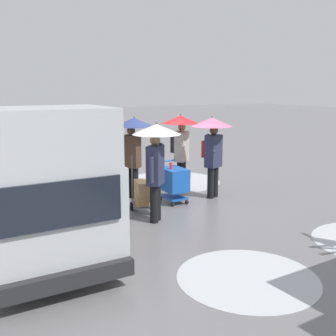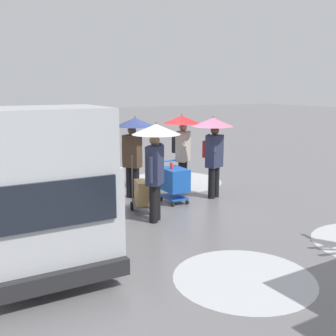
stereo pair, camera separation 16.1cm
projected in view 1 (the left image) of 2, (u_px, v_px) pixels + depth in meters
The scene contains 10 objects.
ground_plane at pixel (152, 200), 10.64m from camera, with size 90.00×90.00×0.00m, color slate.
slush_patch_near_cluster at pixel (172, 181), 12.74m from camera, with size 2.97×2.97×0.01m, color silver.
slush_patch_far_side at pixel (247, 277), 6.33m from camera, with size 2.19×2.19×0.01m, color silver.
cargo_van_parked_right at pixel (24, 183), 7.38m from camera, with size 2.23×5.35×2.60m.
shopping_cart_vendor at pixel (173, 180), 10.32m from camera, with size 0.58×0.82×1.04m.
hand_dolly_boxes at pixel (144, 194), 9.48m from camera, with size 0.67×0.81×1.32m.
pedestrian_pink_side at pixel (212, 139), 10.58m from camera, with size 1.04×1.04×2.15m.
pedestrian_black_side at pixel (133, 138), 10.54m from camera, with size 1.04×1.04×2.15m.
pedestrian_white_side at pixel (156, 149), 8.73m from camera, with size 1.04×1.04×2.15m.
pedestrian_far_side at pixel (181, 135), 11.41m from camera, with size 1.04×1.04×2.15m.
Camera 1 is at (4.79, 9.10, 2.89)m, focal length 44.00 mm.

